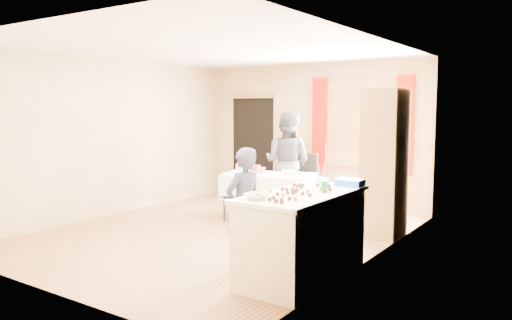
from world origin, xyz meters
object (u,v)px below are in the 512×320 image
Objects in this scene: counter at (303,235)px; woman at (287,162)px; girl at (244,208)px; cabinet at (384,163)px; chair at (303,194)px; party_table at (268,192)px.

counter is 0.96× the size of woman.
counter is at bearing 108.51° from girl.
cabinet reaches higher than chair.
counter is 3.47m from chair.
girl is at bearing -78.43° from party_table.
girl reaches higher than party_table.
woman is at bearing 123.51° from counter.
chair is at bearing 153.32° from cabinet.
cabinet reaches higher than counter.
chair is 0.58× the size of woman.
chair is 0.65m from woman.
cabinet is 1.30× the size of party_table.
counter is at bearing -66.62° from chair.
party_table is 0.98m from chair.
counter is (-0.10, -2.14, -0.57)m from cabinet.
party_table is at bearing -100.97° from chair.
girl is (1.05, -2.14, 0.23)m from party_table.
party_table is 2.39m from girl.
cabinet is at bearing -12.47° from party_table.
chair is 0.74× the size of girl.
chair is (-1.77, 0.89, -0.73)m from cabinet.
chair is 3.27m from girl.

